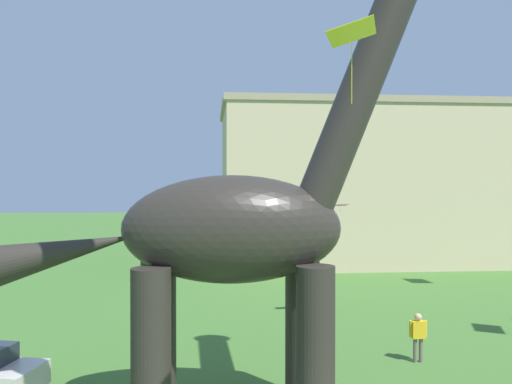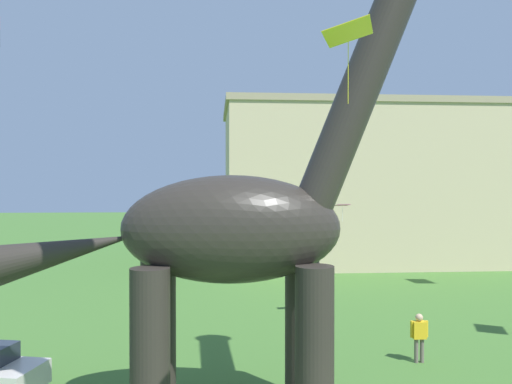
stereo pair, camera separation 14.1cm
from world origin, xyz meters
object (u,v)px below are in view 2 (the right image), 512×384
person_near_flyer (419,333)px  kite_trailing (348,33)px  dinosaur_sculpture (229,229)px  kite_near_low (195,213)px  kite_far_left (342,205)px

person_near_flyer → kite_trailing: kite_trailing is taller
dinosaur_sculpture → kite_near_low: (-1.32, 10.38, -0.10)m
kite_far_left → dinosaur_sculpture: bearing=-119.2°
dinosaur_sculpture → kite_trailing: size_ratio=10.85×
dinosaur_sculpture → kite_trailing: bearing=-72.6°
person_near_flyer → kite_near_low: bearing=-48.2°
kite_near_low → kite_trailing: kite_trailing is taller
kite_near_low → kite_trailing: bearing=-78.6°
dinosaur_sculpture → person_near_flyer: bearing=29.2°
kite_far_left → person_near_flyer: bearing=-76.1°
person_near_flyer → kite_near_low: kite_near_low is taller
kite_trailing → kite_far_left: bearing=76.5°
kite_far_left → kite_trailing: bearing=-103.5°
dinosaur_sculpture → person_near_flyer: dinosaur_sculpture is taller
kite_near_low → kite_trailing: size_ratio=0.89×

